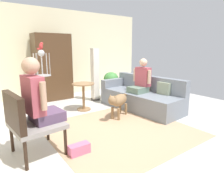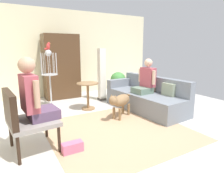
% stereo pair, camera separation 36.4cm
% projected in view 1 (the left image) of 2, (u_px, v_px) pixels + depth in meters
% --- Properties ---
extents(ground_plane, '(7.20, 7.20, 0.00)m').
position_uv_depth(ground_plane, '(116.00, 124.00, 3.80)').
color(ground_plane, beige).
extents(back_wall, '(6.03, 0.12, 2.63)m').
position_uv_depth(back_wall, '(57.00, 53.00, 5.98)').
color(back_wall, beige).
rests_on(back_wall, ground).
extents(area_rug, '(2.40, 2.31, 0.01)m').
position_uv_depth(area_rug, '(120.00, 130.00, 3.54)').
color(area_rug, tan).
rests_on(area_rug, ground).
extents(couch, '(1.03, 2.14, 0.79)m').
position_uv_depth(couch, '(141.00, 97.00, 4.80)').
color(couch, slate).
rests_on(couch, ground).
extents(armchair, '(0.70, 0.76, 0.91)m').
position_uv_depth(armchair, '(27.00, 120.00, 2.59)').
color(armchair, black).
rests_on(armchair, ground).
extents(person_on_couch, '(0.50, 0.53, 0.81)m').
position_uv_depth(person_on_couch, '(141.00, 79.00, 4.66)').
color(person_on_couch, slate).
extents(person_on_armchair, '(0.51, 0.58, 0.91)m').
position_uv_depth(person_on_armchair, '(37.00, 97.00, 2.64)').
color(person_on_armchair, '#5A4360').
extents(round_end_table, '(0.53, 0.53, 0.66)m').
position_uv_depth(round_end_table, '(83.00, 93.00, 4.63)').
color(round_end_table, olive).
rests_on(round_end_table, ground).
extents(dog, '(0.80, 0.50, 0.57)m').
position_uv_depth(dog, '(119.00, 101.00, 4.12)').
color(dog, olive).
rests_on(dog, ground).
extents(bird_cage_stand, '(0.39, 0.39, 1.44)m').
position_uv_depth(bird_cage_stand, '(43.00, 80.00, 4.68)').
color(bird_cage_stand, silver).
rests_on(bird_cage_stand, ground).
extents(parrot, '(0.17, 0.10, 0.18)m').
position_uv_depth(parrot, '(41.00, 46.00, 4.53)').
color(parrot, red).
rests_on(parrot, bird_cage_stand).
extents(potted_plant, '(0.44, 0.44, 0.78)m').
position_uv_depth(potted_plant, '(111.00, 83.00, 5.71)').
color(potted_plant, '#4C5156').
rests_on(potted_plant, ground).
extents(column_lamp, '(0.20, 0.20, 1.47)m').
position_uv_depth(column_lamp, '(95.00, 75.00, 5.42)').
color(column_lamp, '#4C4742').
rests_on(column_lamp, ground).
extents(armoire_cabinet, '(1.00, 0.56, 1.87)m').
position_uv_depth(armoire_cabinet, '(53.00, 67.00, 5.56)').
color(armoire_cabinet, '#4C331E').
rests_on(armoire_cabinet, ground).
extents(handbag, '(0.30, 0.14, 0.15)m').
position_uv_depth(handbag, '(79.00, 149.00, 2.73)').
color(handbag, '#D8668C').
rests_on(handbag, ground).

